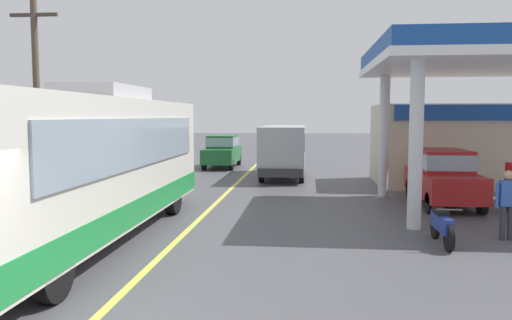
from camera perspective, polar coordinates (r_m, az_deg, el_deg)
ground at (r=25.46m, az=-1.09°, el=-1.60°), size 120.00×120.00×0.00m
lane_divider_stripe at (r=20.55m, az=-2.76°, el=-3.19°), size 0.16×50.00×0.01m
coach_bus_main at (r=12.42m, az=-18.36°, el=-0.85°), size 2.60×11.04×3.69m
gas_station_roadside at (r=21.22m, az=23.64°, el=3.77°), size 9.10×11.95×5.10m
car_at_pump at (r=17.72m, az=20.32°, el=-1.52°), size 1.70×4.20×1.82m
minibus_opposing_lane at (r=24.12m, az=3.14°, el=1.53°), size 2.04×6.13×2.44m
motorcycle_parked_forecourt at (r=12.37m, az=20.23°, el=-6.90°), size 0.55×1.80×0.92m
pedestrian_near_pump at (r=13.28m, az=26.52°, el=-4.18°), size 0.55×0.22×1.66m
car_trailing_behind_bus at (r=28.82m, az=-3.80°, el=1.19°), size 1.70×4.20×1.82m
utility_pole_roadside at (r=20.50m, az=-23.51°, el=6.97°), size 1.80×0.24×7.20m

